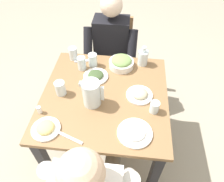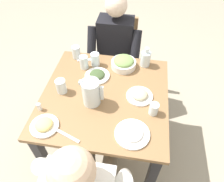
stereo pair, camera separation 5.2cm
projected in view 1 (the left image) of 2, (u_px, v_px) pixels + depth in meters
ground_plane at (107, 145)px, 2.03m from camera, size 8.00×8.00×0.00m
dining_table at (105, 105)px, 1.58m from camera, size 0.89×0.89×0.74m
chair_far at (113, 54)px, 2.22m from camera, size 0.40×0.40×0.87m
diner_far at (110, 54)px, 1.98m from camera, size 0.48×0.53×1.16m
water_pitcher at (92, 93)px, 1.37m from camera, size 0.16×0.12×0.19m
salad_bowl at (121, 62)px, 1.67m from camera, size 0.20×0.20×0.09m
plate_beans at (139, 94)px, 1.47m from camera, size 0.19×0.19×0.05m
plate_yoghurt at (135, 132)px, 1.26m from camera, size 0.22×0.22×0.04m
plate_dolmas at (96, 76)px, 1.60m from camera, size 0.19×0.19×0.04m
plate_fries at (46, 128)px, 1.28m from camera, size 0.18×0.18×0.05m
water_glass_center at (155, 107)px, 1.36m from camera, size 0.06×0.06×0.09m
water_glass_near_left at (73, 53)px, 1.73m from camera, size 0.07×0.07×0.11m
water_glass_far_left at (93, 60)px, 1.67m from camera, size 0.07×0.07×0.11m
water_glass_by_pitcher at (82, 63)px, 1.64m from camera, size 0.07×0.07×0.11m
water_glass_far_right at (60, 88)px, 1.46m from camera, size 0.07×0.07×0.10m
oil_carafe at (143, 58)px, 1.68m from camera, size 0.08×0.08×0.16m
salt_shaker at (39, 110)px, 1.36m from camera, size 0.03×0.03×0.05m
fork_near at (85, 61)px, 1.74m from camera, size 0.17×0.07×0.01m
knife_near at (69, 137)px, 1.25m from camera, size 0.18×0.08×0.01m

